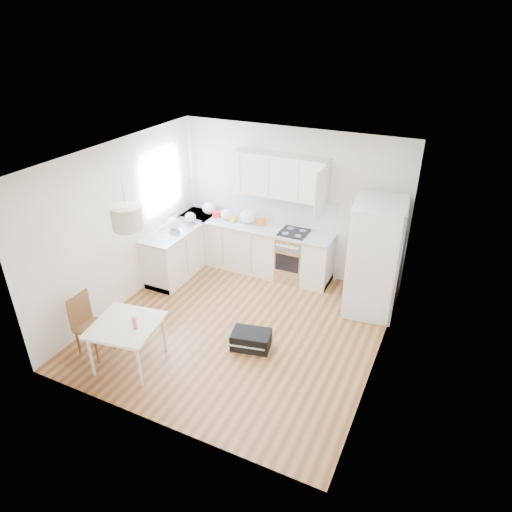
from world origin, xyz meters
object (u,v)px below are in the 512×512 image
(refrigerator, at_px, (375,258))
(dining_chair, at_px, (93,326))
(gym_bag, at_px, (251,340))
(dining_table, at_px, (126,328))

(refrigerator, height_order, dining_chair, refrigerator)
(dining_chair, xyz_separation_m, gym_bag, (1.96, 1.07, -0.34))
(refrigerator, xyz_separation_m, gym_bag, (-1.33, -1.78, -0.81))
(gym_bag, bearing_deg, dining_table, -155.24)
(gym_bag, bearing_deg, dining_chair, -163.76)
(refrigerator, distance_m, dining_chair, 4.38)
(dining_table, xyz_separation_m, gym_bag, (1.37, 1.04, -0.48))
(dining_table, relative_size, gym_bag, 1.75)
(dining_table, height_order, dining_chair, dining_chair)
(dining_table, bearing_deg, refrigerator, 36.81)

